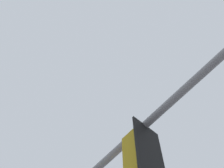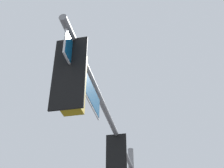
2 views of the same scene
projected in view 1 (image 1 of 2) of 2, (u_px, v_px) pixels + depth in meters
signal_pole_near at (174, 155)px, 3.78m from camera, size 6.62×1.71×5.91m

